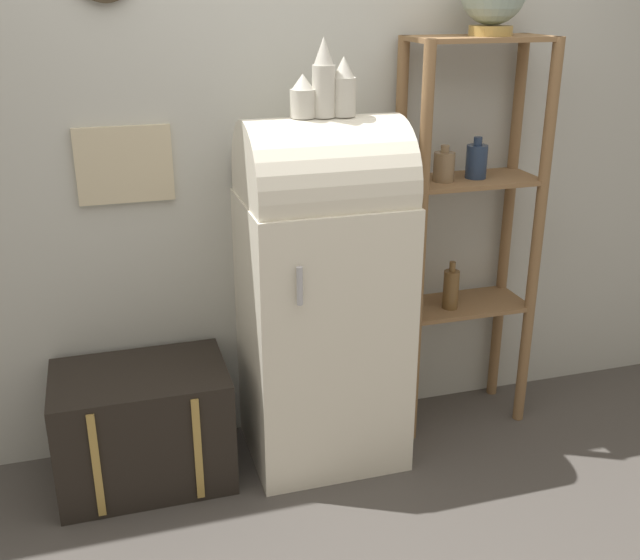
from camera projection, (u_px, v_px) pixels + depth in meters
ground_plane at (341, 483)px, 3.16m from camera, size 12.00×12.00×0.00m
wall_back at (301, 140)px, 3.19m from camera, size 7.00×0.09×2.70m
refrigerator at (323, 290)px, 3.13m from camera, size 0.65×0.58×1.49m
suitcase_trunk at (144, 426)px, 3.11m from camera, size 0.70×0.47×0.50m
shelf_unit at (466, 218)px, 3.32m from camera, size 0.61×0.31×1.77m
vase_left at (303, 97)px, 2.82m from camera, size 0.10×0.10×0.16m
vase_center at (323, 80)px, 2.81m from camera, size 0.09×0.09×0.30m
vase_right at (344, 88)px, 2.84m from camera, size 0.09×0.09×0.22m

